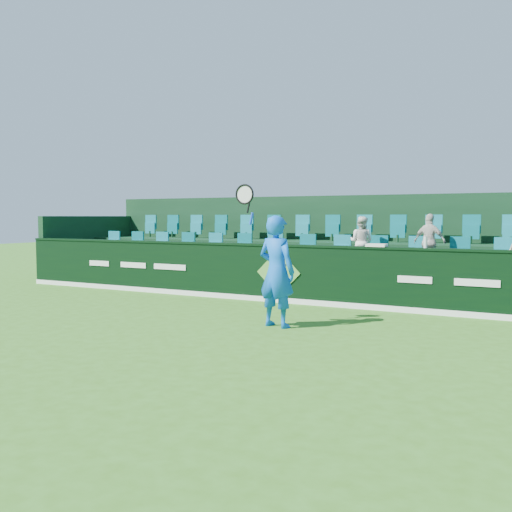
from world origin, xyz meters
The scene contains 12 objects.
ground centered at (0.00, 0.00, 0.00)m, with size 60.00×60.00×0.00m, color #356919.
sponsor_hoarding centered at (0.00, 4.00, 0.67)m, with size 16.00×0.25×1.35m.
stand_tier_front centered at (0.00, 5.10, 0.40)m, with size 16.00×2.00×0.80m, color black.
stand_tier_back centered at (0.00, 7.00, 0.65)m, with size 16.00×1.80×1.30m, color black.
stand_rear centered at (0.00, 7.44, 1.22)m, with size 16.00×4.10×2.60m.
seat_row_front centered at (0.00, 5.50, 1.10)m, with size 13.50×0.50×0.60m, color #147481.
seat_row_back centered at (0.00, 7.30, 1.60)m, with size 13.50×0.50×0.60m, color #147481.
tennis_player centered at (1.22, 1.29, 1.02)m, with size 1.23×0.60×2.62m.
spectator_left centered at (1.57, 5.12, 1.40)m, with size 0.58×0.45×1.19m, color white.
spectator_middle centered at (3.14, 5.12, 1.43)m, with size 0.73×0.31×1.25m, color beige.
towel centered at (2.26, 4.00, 1.38)m, with size 0.42×0.27×0.06m, color silver.
drinks_bottle centered at (3.28, 4.00, 1.47)m, with size 0.08×0.08×0.24m, color silver.
Camera 1 is at (5.71, -7.87, 2.00)m, focal length 40.00 mm.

